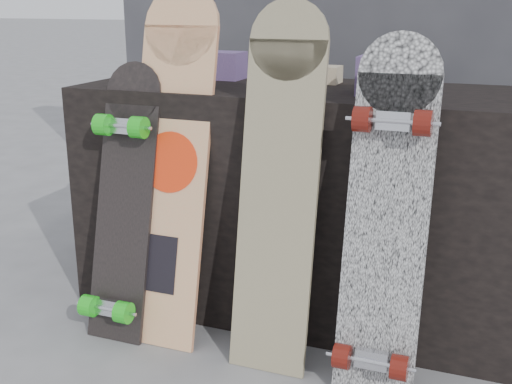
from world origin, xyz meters
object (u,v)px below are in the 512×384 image
at_px(vendor_table, 311,201).
at_px(skateboard_dark, 123,200).
at_px(longboard_cascadia, 386,216).
at_px(longboard_celtic, 279,178).
at_px(longboard_geisha, 171,157).

bearing_deg(vendor_table, skateboard_dark, -143.69).
distance_m(longboard_cascadia, skateboard_dark, 0.87).
relative_size(vendor_table, longboard_celtic, 1.46).
bearing_deg(longboard_geisha, longboard_celtic, -7.66).
xyz_separation_m(vendor_table, longboard_geisha, (-0.38, -0.32, 0.20)).
bearing_deg(longboard_cascadia, skateboard_dark, 177.63).
distance_m(longboard_geisha, skateboard_dark, 0.22).
xyz_separation_m(vendor_table, longboard_celtic, (0.01, -0.37, 0.18)).
relative_size(vendor_table, skateboard_dark, 1.79).
distance_m(vendor_table, skateboard_dark, 0.66).
relative_size(longboard_geisha, longboard_cascadia, 1.13).
height_order(vendor_table, longboard_geisha, longboard_geisha).
height_order(longboard_geisha, skateboard_dark, longboard_geisha).
xyz_separation_m(longboard_cascadia, skateboard_dark, (-0.86, 0.04, -0.06)).
height_order(vendor_table, longboard_celtic, longboard_celtic).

